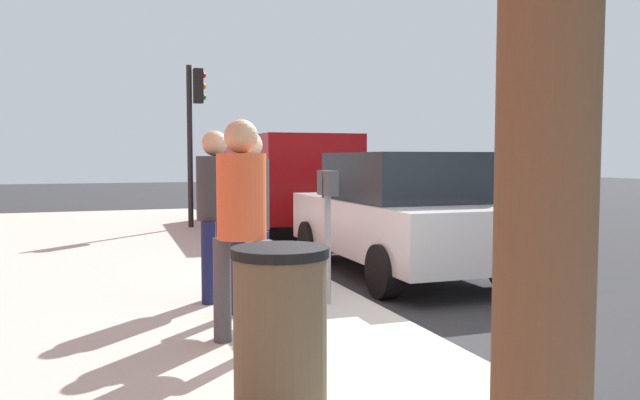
% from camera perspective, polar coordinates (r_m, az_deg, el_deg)
% --- Properties ---
extents(ground_plane, '(80.00, 80.00, 0.00)m').
position_cam_1_polar(ground_plane, '(6.25, 7.46, -11.86)').
color(ground_plane, '#2B2B2D').
rests_on(ground_plane, ground).
extents(sidewalk_slab, '(28.00, 6.00, 0.15)m').
position_cam_1_polar(sidewalk_slab, '(5.59, -21.90, -13.20)').
color(sidewalk_slab, '#B7B2A8').
rests_on(sidewalk_slab, ground_plane).
extents(parking_meter, '(0.36, 0.12, 1.41)m').
position_cam_1_polar(parking_meter, '(6.54, 0.71, -0.74)').
color(parking_meter, gray).
rests_on(parking_meter, sidewalk_slab).
extents(pedestrian_at_meter, '(0.51, 0.39, 1.80)m').
position_cam_1_polar(pedestrian_at_meter, '(5.99, -6.53, -0.72)').
color(pedestrian_at_meter, '#191E4C').
rests_on(pedestrian_at_meter, sidewalk_slab).
extents(pedestrian_bystander, '(0.45, 0.42, 1.85)m').
position_cam_1_polar(pedestrian_bystander, '(5.11, -7.18, -1.03)').
color(pedestrian_bystander, '#47474C').
rests_on(pedestrian_bystander, sidewalk_slab).
extents(parking_officer, '(0.49, 0.40, 1.83)m').
position_cam_1_polar(parking_officer, '(6.81, -9.57, 0.04)').
color(parking_officer, '#191E4C').
rests_on(parking_officer, sidewalk_slab).
extents(parked_sedan_near, '(4.42, 2.01, 1.77)m').
position_cam_1_polar(parked_sedan_near, '(9.10, 7.21, -1.20)').
color(parked_sedan_near, silver).
rests_on(parked_sedan_near, ground_plane).
extents(parked_van_far, '(5.25, 2.22, 2.18)m').
position_cam_1_polar(parked_van_far, '(14.54, -3.29, 2.12)').
color(parked_van_far, maroon).
rests_on(parked_van_far, ground_plane).
extents(traffic_signal, '(0.24, 0.44, 3.60)m').
position_cam_1_polar(traffic_signal, '(14.27, -11.44, 7.31)').
color(traffic_signal, black).
rests_on(traffic_signal, sidewalk_slab).
extents(trash_bin, '(0.59, 0.59, 1.01)m').
position_cam_1_polar(trash_bin, '(3.82, -3.65, -11.80)').
color(trash_bin, brown).
rests_on(trash_bin, sidewalk_slab).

